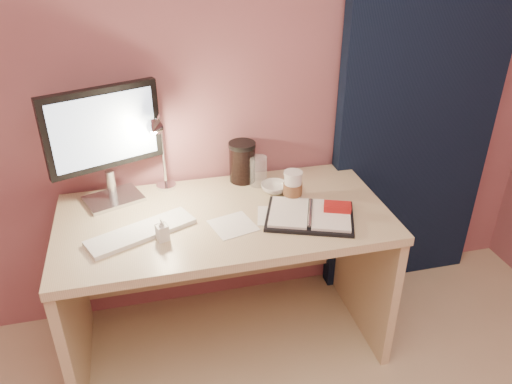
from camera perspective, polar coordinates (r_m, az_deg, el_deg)
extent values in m
plane|color=#A15D69|center=(2.26, -5.86, 13.68)|extent=(3.50, 0.00, 3.50)
cube|color=black|center=(2.60, 18.51, 11.00)|extent=(0.85, 0.08, 2.20)
cube|color=#CCBB90|center=(2.14, -3.64, -3.04)|extent=(1.40, 0.70, 0.04)
cube|color=#CCBB90|center=(2.36, -20.18, -12.49)|extent=(0.04, 0.66, 0.69)
cube|color=#CCBB90|center=(2.53, 12.10, -8.02)|extent=(0.04, 0.66, 0.69)
cube|color=#CCBB90|center=(2.58, -4.78, -5.07)|extent=(1.32, 0.03, 0.55)
cube|color=silver|center=(2.31, -15.96, -0.75)|extent=(0.28, 0.25, 0.02)
cylinder|color=silver|center=(2.28, -16.21, 0.84)|extent=(0.04, 0.04, 0.13)
cube|color=black|center=(2.17, -17.17, 7.02)|extent=(0.47, 0.21, 0.35)
cube|color=#B6D4F8|center=(2.14, -17.50, 6.69)|extent=(0.41, 0.16, 0.29)
cube|color=white|center=(2.05, -12.97, -4.46)|extent=(0.45, 0.29, 0.02)
cube|color=black|center=(2.11, 6.16, -2.77)|extent=(0.43, 0.38, 0.01)
cube|color=white|center=(2.10, 3.78, -2.33)|extent=(0.23, 0.28, 0.01)
cube|color=white|center=(2.10, 8.58, -2.62)|extent=(0.23, 0.28, 0.01)
cube|color=#B20F24|center=(2.12, 9.28, -1.69)|extent=(0.13, 0.09, 0.03)
cube|color=white|center=(2.05, -2.64, -3.83)|extent=(0.20, 0.20, 0.00)
cube|color=white|center=(2.11, 2.29, -2.73)|extent=(0.19, 0.19, 0.00)
cylinder|color=silver|center=(2.21, 4.22, 0.59)|extent=(0.08, 0.08, 0.13)
cylinder|color=brown|center=(2.21, 4.21, 0.37)|extent=(0.08, 0.08, 0.05)
cylinder|color=silver|center=(2.18, 4.29, 2.17)|extent=(0.08, 0.08, 0.01)
cylinder|color=white|center=(2.32, 0.27, 2.41)|extent=(0.08, 0.08, 0.14)
imported|color=silver|center=(2.29, 2.14, 0.49)|extent=(0.16, 0.16, 0.04)
imported|color=silver|center=(1.97, -10.69, -4.20)|extent=(0.06, 0.06, 0.10)
cylinder|color=black|center=(2.36, -1.57, 3.25)|extent=(0.12, 0.12, 0.17)
cylinder|color=silver|center=(2.37, -10.22, 0.72)|extent=(0.09, 0.09, 0.02)
cylinder|color=silver|center=(2.29, -10.61, 4.65)|extent=(0.01, 0.01, 0.34)
cone|color=silver|center=(2.08, -9.74, 7.18)|extent=(0.08, 0.07, 0.07)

